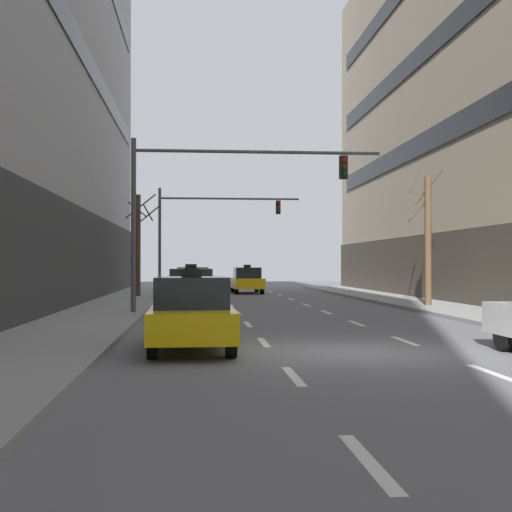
{
  "coord_description": "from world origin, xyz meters",
  "views": [
    {
      "loc": [
        -3.3,
        -14.44,
        1.83
      ],
      "look_at": [
        -0.4,
        18.95,
        2.22
      ],
      "focal_mm": 49.49,
      "sensor_mm": 36.0,
      "label": 1
    }
  ],
  "objects": [
    {
      "name": "lane_stripe_l1_s9",
      "position": [
        -1.69,
        27.0,
        0.0
      ],
      "size": [
        0.16,
        2.0,
        0.01
      ],
      "primitive_type": "cube",
      "color": "silver",
      "rests_on": "ground"
    },
    {
      "name": "lane_stripe_l1_s5",
      "position": [
        -1.69,
        7.0,
        0.0
      ],
      "size": [
        0.16,
        2.0,
        0.01
      ],
      "primitive_type": "cube",
      "color": "silver",
      "rests_on": "ground"
    },
    {
      "name": "lane_stripe_l2_s4",
      "position": [
        1.69,
        2.0,
        0.0
      ],
      "size": [
        0.16,
        2.0,
        0.01
      ],
      "primitive_type": "cube",
      "color": "silver",
      "rests_on": "ground"
    },
    {
      "name": "ground_plane",
      "position": [
        0.0,
        0.0,
        0.0
      ],
      "size": [
        120.0,
        120.0,
        0.0
      ],
      "primitive_type": "plane",
      "color": "slate"
    },
    {
      "name": "lane_stripe_l1_s3",
      "position": [
        -1.69,
        -3.0,
        0.0
      ],
      "size": [
        0.16,
        2.0,
        0.01
      ],
      "primitive_type": "cube",
      "color": "silver",
      "rests_on": "ground"
    },
    {
      "name": "taxi_driving_2",
      "position": [
        -3.45,
        13.01,
        0.82
      ],
      "size": [
        1.89,
        4.43,
        1.83
      ],
      "color": "black",
      "rests_on": "ground"
    },
    {
      "name": "lane_stripe_l2_s5",
      "position": [
        1.69,
        7.0,
        0.0
      ],
      "size": [
        0.16,
        2.0,
        0.01
      ],
      "primitive_type": "cube",
      "color": "silver",
      "rests_on": "ground"
    },
    {
      "name": "taxi_driving_0",
      "position": [
        -0.04,
        29.75,
        0.8
      ],
      "size": [
        1.97,
        4.39,
        1.8
      ],
      "color": "black",
      "rests_on": "ground"
    },
    {
      "name": "sidewalk_left",
      "position": [
        -6.64,
        0.0,
        0.07
      ],
      "size": [
        3.15,
        80.0,
        0.14
      ],
      "primitive_type": "cube",
      "color": "gray",
      "rests_on": "ground"
    },
    {
      "name": "lane_stripe_l1_s4",
      "position": [
        -1.69,
        2.0,
        0.0
      ],
      "size": [
        0.16,
        2.0,
        0.01
      ],
      "primitive_type": "cube",
      "color": "silver",
      "rests_on": "ground"
    },
    {
      "name": "lane_stripe_l2_s6",
      "position": [
        1.69,
        12.0,
        0.0
      ],
      "size": [
        0.16,
        2.0,
        0.01
      ],
      "primitive_type": "cube",
      "color": "silver",
      "rests_on": "ground"
    },
    {
      "name": "lane_stripe_l1_s7",
      "position": [
        -1.69,
        17.0,
        0.0
      ],
      "size": [
        0.16,
        2.0,
        0.01
      ],
      "primitive_type": "cube",
      "color": "silver",
      "rests_on": "ground"
    },
    {
      "name": "lane_stripe_l2_s8",
      "position": [
        1.69,
        22.0,
        0.0
      ],
      "size": [
        0.16,
        2.0,
        0.01
      ],
      "primitive_type": "cube",
      "color": "silver",
      "rests_on": "ground"
    },
    {
      "name": "lane_stripe_l1_s8",
      "position": [
        -1.69,
        22.0,
        0.0
      ],
      "size": [
        0.16,
        2.0,
        0.01
      ],
      "primitive_type": "cube",
      "color": "silver",
      "rests_on": "ground"
    },
    {
      "name": "lane_stripe_l1_s6",
      "position": [
        -1.69,
        12.0,
        0.0
      ],
      "size": [
        0.16,
        2.0,
        0.01
      ],
      "primitive_type": "cube",
      "color": "silver",
      "rests_on": "ground"
    },
    {
      "name": "lane_stripe_l1_s2",
      "position": [
        -1.69,
        -8.0,
        0.0
      ],
      "size": [
        0.16,
        2.0,
        0.01
      ],
      "primitive_type": "cube",
      "color": "silver",
      "rests_on": "ground"
    },
    {
      "name": "lane_stripe_l1_s10",
      "position": [
        -1.69,
        32.0,
        0.0
      ],
      "size": [
        0.16,
        2.0,
        0.01
      ],
      "primitive_type": "cube",
      "color": "silver",
      "rests_on": "ground"
    },
    {
      "name": "lane_stripe_l2_s3",
      "position": [
        1.69,
        -3.0,
        0.0
      ],
      "size": [
        0.16,
        2.0,
        0.01
      ],
      "primitive_type": "cube",
      "color": "silver",
      "rests_on": "ground"
    },
    {
      "name": "taxi_driving_1",
      "position": [
        -3.37,
        0.53,
        0.77
      ],
      "size": [
        1.8,
        4.2,
        1.73
      ],
      "color": "black",
      "rests_on": "ground"
    },
    {
      "name": "traffic_signal_1",
      "position": [
        -2.83,
        29.35,
        4.5
      ],
      "size": [
        8.75,
        0.35,
        6.39
      ],
      "color": "#4C4C51",
      "rests_on": "sidewalk_left"
    },
    {
      "name": "street_tree_0",
      "position": [
        -6.31,
        23.63,
        3.0
      ],
      "size": [
        1.92,
        1.91,
        5.54
      ],
      "color": "#4C3823",
      "rests_on": "sidewalk_left"
    },
    {
      "name": "car_driving_3",
      "position": [
        -3.41,
        23.1,
        0.82
      ],
      "size": [
        1.9,
        4.47,
        1.67
      ],
      "color": "black",
      "rests_on": "ground"
    },
    {
      "name": "street_tree_1",
      "position": [
        6.32,
        14.03,
        2.92
      ],
      "size": [
        1.52,
        0.91,
        6.11
      ],
      "color": "#4C3823",
      "rests_on": "sidewalk_right"
    },
    {
      "name": "traffic_signal_0",
      "position": [
        -2.7,
        10.75,
        4.45
      ],
      "size": [
        8.97,
        0.35,
        6.16
      ],
      "color": "#4C4C51",
      "rests_on": "sidewalk_left"
    },
    {
      "name": "lane_stripe_l2_s10",
      "position": [
        1.69,
        32.0,
        0.0
      ],
      "size": [
        0.16,
        2.0,
        0.01
      ],
      "primitive_type": "cube",
      "color": "silver",
      "rests_on": "ground"
    },
    {
      "name": "lane_stripe_l2_s9",
      "position": [
        1.69,
        27.0,
        0.0
      ],
      "size": [
        0.16,
        2.0,
        0.01
      ],
      "primitive_type": "cube",
      "color": "silver",
      "rests_on": "ground"
    },
    {
      "name": "lane_stripe_l2_s7",
      "position": [
        1.69,
        17.0,
        0.0
      ],
      "size": [
        0.16,
        2.0,
        0.01
      ],
      "primitive_type": "cube",
      "color": "silver",
      "rests_on": "ground"
    }
  ]
}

